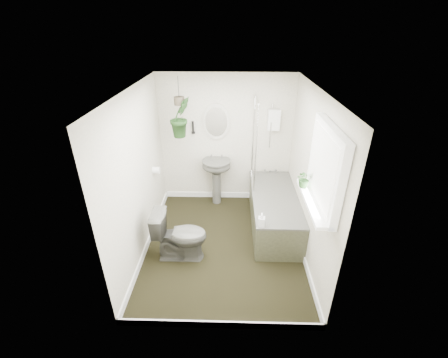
{
  "coord_description": "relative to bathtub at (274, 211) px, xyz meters",
  "views": [
    {
      "loc": [
        0.1,
        -3.55,
        3.01
      ],
      "look_at": [
        0.0,
        0.15,
        1.05
      ],
      "focal_mm": 24.0,
      "sensor_mm": 36.0,
      "label": 1
    }
  ],
  "objects": [
    {
      "name": "wall_left",
      "position": [
        -1.96,
        -0.5,
        0.86
      ],
      "size": [
        0.02,
        2.8,
        2.3
      ],
      "primitive_type": "cube",
      "color": "beige",
      "rests_on": "ground"
    },
    {
      "name": "hanging_pot",
      "position": [
        -1.5,
        0.48,
        1.65
      ],
      "size": [
        0.16,
        0.16,
        0.12
      ],
      "primitive_type": "cylinder",
      "color": "#3B3326",
      "rests_on": "ceiling"
    },
    {
      "name": "ceiling",
      "position": [
        -0.8,
        -0.5,
        2.02
      ],
      "size": [
        2.3,
        2.8,
        0.02
      ],
      "primitive_type": "cube",
      "color": "white",
      "rests_on": "ground"
    },
    {
      "name": "window_sill",
      "position": [
        0.22,
        -1.2,
        0.94
      ],
      "size": [
        0.18,
        1.0,
        0.04
      ],
      "primitive_type": "cube",
      "color": "white",
      "rests_on": "wall_right"
    },
    {
      "name": "bath_screen",
      "position": [
        -0.33,
        0.49,
        0.99
      ],
      "size": [
        0.04,
        0.72,
        1.4
      ],
      "primitive_type": null,
      "color": "silver",
      "rests_on": "bathtub"
    },
    {
      "name": "wall_right",
      "position": [
        0.36,
        -0.5,
        0.86
      ],
      "size": [
        0.02,
        2.8,
        2.3
      ],
      "primitive_type": "cube",
      "color": "beige",
      "rests_on": "ground"
    },
    {
      "name": "window_blinds",
      "position": [
        0.24,
        -1.2,
        1.36
      ],
      "size": [
        0.01,
        0.86,
        0.76
      ],
      "primitive_type": "cube",
      "color": "white",
      "rests_on": "wall_right"
    },
    {
      "name": "shower_box",
      "position": [
        0.0,
        0.84,
        1.26
      ],
      "size": [
        0.2,
        0.1,
        0.35
      ],
      "primitive_type": "cube",
      "color": "white",
      "rests_on": "wall_back"
    },
    {
      "name": "bathtub",
      "position": [
        0.0,
        0.0,
        0.0
      ],
      "size": [
        0.72,
        1.72,
        0.58
      ],
      "primitive_type": null,
      "color": "#494842",
      "rests_on": "floor"
    },
    {
      "name": "hanging_plant",
      "position": [
        -1.5,
        0.48,
        1.4
      ],
      "size": [
        0.44,
        0.44,
        0.63
      ],
      "primitive_type": "imported",
      "rotation": [
        0.0,
        0.0,
        0.72
      ],
      "color": "black",
      "rests_on": "ceiling"
    },
    {
      "name": "wall_sconce",
      "position": [
        -1.36,
        0.86,
        1.11
      ],
      "size": [
        0.04,
        0.04,
        0.22
      ],
      "primitive_type": "cylinder",
      "color": "black",
      "rests_on": "wall_back"
    },
    {
      "name": "toilet_roll_holder",
      "position": [
        -1.9,
        0.2,
        0.61
      ],
      "size": [
        0.11,
        0.11,
        0.11
      ],
      "primitive_type": "cylinder",
      "rotation": [
        0.0,
        1.57,
        0.0
      ],
      "color": "white",
      "rests_on": "wall_left"
    },
    {
      "name": "toilet",
      "position": [
        -1.4,
        -0.76,
        0.08
      ],
      "size": [
        0.74,
        0.42,
        0.75
      ],
      "primitive_type": "imported",
      "rotation": [
        0.0,
        0.0,
        1.57
      ],
      "color": "#494842",
      "rests_on": "floor"
    },
    {
      "name": "sill_plant",
      "position": [
        0.17,
        -0.9,
        1.07
      ],
      "size": [
        0.2,
        0.17,
        0.21
      ],
      "primitive_type": "imported",
      "rotation": [
        0.0,
        0.0,
        -0.02
      ],
      "color": "black",
      "rests_on": "window_sill"
    },
    {
      "name": "pedestal_sink",
      "position": [
        -0.96,
        0.71,
        0.14
      ],
      "size": [
        0.51,
        0.43,
        0.86
      ],
      "primitive_type": null,
      "rotation": [
        0.0,
        0.0,
        -0.0
      ],
      "color": "#494842",
      "rests_on": "floor"
    },
    {
      "name": "floor",
      "position": [
        -0.8,
        -0.5,
        -0.3
      ],
      "size": [
        2.3,
        2.8,
        0.02
      ],
      "primitive_type": "cube",
      "color": "black",
      "rests_on": "ground"
    },
    {
      "name": "soap_bottle",
      "position": [
        -0.29,
        -0.79,
        0.39
      ],
      "size": [
        0.1,
        0.1,
        0.2
      ],
      "primitive_type": "imported",
      "rotation": [
        0.0,
        0.0,
        -0.14
      ],
      "color": "black",
      "rests_on": "bathtub"
    },
    {
      "name": "wall_back",
      "position": [
        -0.8,
        0.91,
        0.86
      ],
      "size": [
        2.3,
        0.02,
        2.3
      ],
      "primitive_type": "cube",
      "color": "beige",
      "rests_on": "ground"
    },
    {
      "name": "window_recess",
      "position": [
        0.29,
        -1.2,
        1.36
      ],
      "size": [
        0.08,
        1.0,
        0.9
      ],
      "primitive_type": "cube",
      "color": "white",
      "rests_on": "wall_right"
    },
    {
      "name": "oval_mirror",
      "position": [
        -0.96,
        0.87,
        1.21
      ],
      "size": [
        0.46,
        0.03,
        0.62
      ],
      "primitive_type": "ellipsoid",
      "color": "beige",
      "rests_on": "wall_back"
    },
    {
      "name": "wall_front",
      "position": [
        -0.8,
        -1.91,
        0.86
      ],
      "size": [
        2.3,
        0.02,
        2.3
      ],
      "primitive_type": "cube",
      "color": "beige",
      "rests_on": "ground"
    },
    {
      "name": "skirting",
      "position": [
        -0.8,
        -0.5,
        -0.24
      ],
      "size": [
        2.3,
        2.8,
        0.1
      ],
      "primitive_type": "cube",
      "color": "white",
      "rests_on": "floor"
    }
  ]
}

